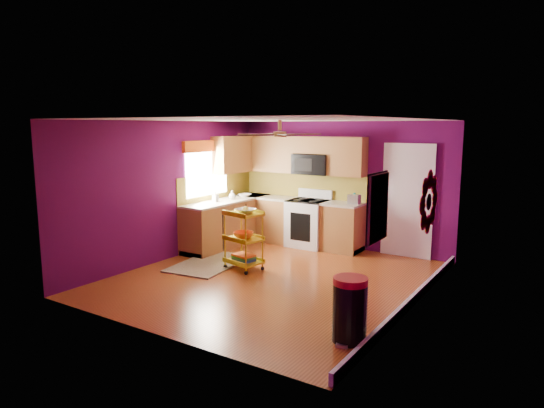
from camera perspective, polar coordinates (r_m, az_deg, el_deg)
The scene contains 18 objects.
ground at distance 7.82m, azimuth 0.10°, elevation -8.76°, with size 5.00×5.00×0.00m, color maroon.
room_envelope at distance 7.47m, azimuth 0.28°, elevation 3.21°, with size 4.54×5.04×2.52m.
lower_cabinets at distance 9.90m, azimuth -0.75°, elevation -2.33°, with size 2.81×2.31×0.94m.
electric_range at distance 9.78m, azimuth 4.30°, elevation -2.20°, with size 0.76×0.66×1.13m.
upper_cabinetry at distance 9.96m, azimuth 0.87°, elevation 5.67°, with size 2.80×2.30×1.26m.
left_window at distance 9.64m, azimuth -7.65°, elevation 5.10°, with size 0.08×1.35×1.08m.
panel_door at distance 9.23m, azimuth 15.64°, elevation 0.21°, with size 0.95×0.11×2.15m.
right_wall_art at distance 6.26m, azimuth 15.76°, elevation -0.04°, with size 0.04×2.74×1.04m.
ceiling_fan at distance 7.61m, azimuth 0.93°, elevation 8.29°, with size 1.01×1.01×0.26m.
shag_rug at distance 8.68m, azimuth -7.38°, elevation -6.94°, with size 0.94×1.54×0.02m, color black.
rolling_cart at distance 8.18m, azimuth -3.33°, elevation -3.91°, with size 0.68×0.56×1.09m.
trash_can at distance 5.63m, azimuth 9.14°, elevation -12.17°, with size 0.47×0.48×0.75m.
teal_kettle at distance 9.37m, azimuth 9.66°, elevation 0.55°, with size 0.18×0.18×0.21m.
toaster at distance 9.33m, azimuth 9.63°, elevation 0.55°, with size 0.22×0.15×0.18m, color beige.
soap_bottle_a at distance 9.51m, azimuth -6.69°, elevation 0.87°, with size 0.09×0.10×0.21m, color #EA3F72.
soap_bottle_b at distance 9.84m, azimuth -4.72°, elevation 1.09°, with size 0.14×0.14×0.18m, color white.
counter_dish at distance 10.17m, azimuth -3.23°, elevation 1.04°, with size 0.25×0.25×0.06m, color white.
counter_cup at distance 9.62m, azimuth -6.65°, elevation 0.65°, with size 0.13×0.13×0.11m, color white.
Camera 1 is at (4.03, -6.26, 2.41)m, focal length 32.00 mm.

